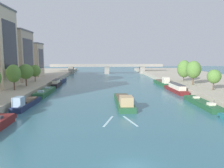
% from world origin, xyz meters
% --- Properties ---
extents(quay_right, '(36.00, 170.00, 1.60)m').
position_xyz_m(quay_right, '(39.19, 55.00, 0.80)').
color(quay_right, '#B2A893').
rests_on(quay_right, ground).
extents(barge_midriver, '(3.47, 17.48, 2.84)m').
position_xyz_m(barge_midriver, '(1.94, 27.49, 0.84)').
color(barge_midriver, '#235633').
rests_on(barge_midriver, ground).
extents(wake_behind_barge, '(5.60, 5.88, 0.03)m').
position_xyz_m(wake_behind_barge, '(-0.02, 15.62, 0.01)').
color(wake_behind_barge, '#AAD6E0').
rests_on(wake_behind_barge, ground).
extents(moored_boat_left_upstream, '(2.75, 12.51, 2.88)m').
position_xyz_m(moored_boat_left_upstream, '(-18.97, 26.24, 0.86)').
color(moored_boat_left_upstream, '#1E284C').
rests_on(moored_boat_left_upstream, ground).
extents(moored_boat_left_midway, '(2.99, 14.61, 2.32)m').
position_xyz_m(moored_boat_left_midway, '(-18.95, 41.72, 0.64)').
color(moored_boat_left_midway, '#235633').
rests_on(moored_boat_left_midway, ground).
extents(moored_boat_left_far, '(2.18, 10.65, 2.59)m').
position_xyz_m(moored_boat_left_far, '(-18.87, 56.90, 1.09)').
color(moored_boat_left_far, black).
rests_on(moored_boat_left_far, ground).
extents(moored_boat_left_downstream, '(1.87, 10.09, 2.37)m').
position_xyz_m(moored_boat_left_downstream, '(-19.07, 68.87, 0.67)').
color(moored_boat_left_downstream, '#1E284C').
rests_on(moored_boat_left_downstream, ground).
extents(moored_boat_right_far, '(2.77, 15.04, 2.18)m').
position_xyz_m(moored_boat_right_far, '(18.82, 25.96, 0.57)').
color(moored_boat_right_far, '#235633').
rests_on(moored_boat_right_far, ground).
extents(moored_boat_right_midway, '(2.81, 14.85, 2.51)m').
position_xyz_m(moored_boat_right_midway, '(19.27, 43.65, 1.05)').
color(moored_boat_right_midway, maroon).
rests_on(moored_boat_right_midway, ground).
extents(moored_boat_right_lone, '(2.85, 14.68, 3.34)m').
position_xyz_m(moored_boat_right_lone, '(19.36, 58.81, 0.99)').
color(moored_boat_right_lone, '#235633').
rests_on(moored_boat_right_lone, ground).
extents(tree_left_end_of_row, '(3.81, 3.81, 6.86)m').
position_xyz_m(tree_left_end_of_row, '(-26.43, 39.33, 6.06)').
color(tree_left_end_of_row, brown).
rests_on(tree_left_end_of_row, quay_left).
extents(tree_left_third, '(4.45, 4.45, 6.68)m').
position_xyz_m(tree_left_third, '(-25.93, 47.07, 6.01)').
color(tree_left_third, brown).
rests_on(tree_left_third, quay_left).
extents(tree_left_second, '(4.02, 4.02, 5.98)m').
position_xyz_m(tree_left_second, '(-26.60, 58.07, 5.50)').
color(tree_left_second, brown).
rests_on(tree_left_second, quay_left).
extents(tree_right_by_lamp, '(3.61, 3.61, 5.54)m').
position_xyz_m(tree_right_by_lamp, '(27.18, 37.11, 5.25)').
color(tree_right_by_lamp, brown).
rests_on(tree_right_by_lamp, quay_right).
extents(tree_right_end_of_row, '(4.57, 4.57, 7.58)m').
position_xyz_m(tree_right_end_of_row, '(26.08, 47.72, 6.41)').
color(tree_right_end_of_row, brown).
rests_on(tree_right_end_of_row, quay_right).
extents(tree_right_past_mid, '(4.75, 4.75, 7.55)m').
position_xyz_m(tree_right_past_mid, '(26.60, 56.98, 6.07)').
color(tree_right_past_mid, brown).
rests_on(tree_right_past_mid, quay_right).
extents(building_left_tall, '(13.06, 13.34, 18.42)m').
position_xyz_m(building_left_tall, '(-36.18, 62.08, 10.82)').
color(building_left_tall, '#B2A38E').
rests_on(building_left_tall, quay_left).
extents(building_left_corner, '(12.59, 9.51, 14.78)m').
position_xyz_m(building_left_corner, '(-36.18, 79.23, 9.01)').
color(building_left_corner, beige).
rests_on(building_left_corner, quay_left).
extents(bridge_far, '(66.38, 4.40, 5.75)m').
position_xyz_m(bridge_far, '(0.00, 109.36, 3.71)').
color(bridge_far, gray).
rests_on(bridge_far, ground).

